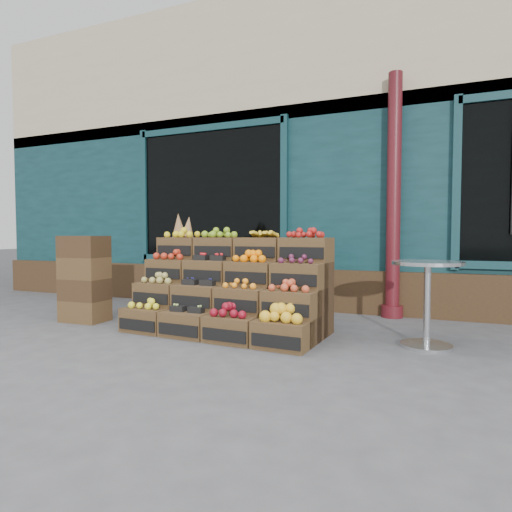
% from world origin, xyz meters
% --- Properties ---
extents(ground, '(60.00, 60.00, 0.00)m').
position_xyz_m(ground, '(0.00, 0.00, 0.00)').
color(ground, '#4C4C4F').
rests_on(ground, ground).
extents(shop_facade, '(12.00, 6.24, 4.80)m').
position_xyz_m(shop_facade, '(0.00, 5.11, 2.40)').
color(shop_facade, '#0F3135').
rests_on(shop_facade, ground).
extents(crate_display, '(2.25, 1.20, 1.37)m').
position_xyz_m(crate_display, '(-0.44, 0.51, 0.42)').
color(crate_display, '#49331C').
rests_on(crate_display, ground).
extents(spare_crates, '(0.56, 0.40, 1.08)m').
position_xyz_m(spare_crates, '(-2.37, 0.28, 0.54)').
color(spare_crates, '#49331C').
rests_on(spare_crates, ground).
extents(bistro_table, '(0.67, 0.67, 0.84)m').
position_xyz_m(bistro_table, '(1.65, 0.57, 0.52)').
color(bistro_table, '#ADB0B4').
rests_on(bistro_table, ground).
extents(shopkeeper, '(0.89, 0.76, 2.06)m').
position_xyz_m(shopkeeper, '(-1.25, 2.72, 1.03)').
color(shopkeeper, '#1A5D2E').
rests_on(shopkeeper, ground).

